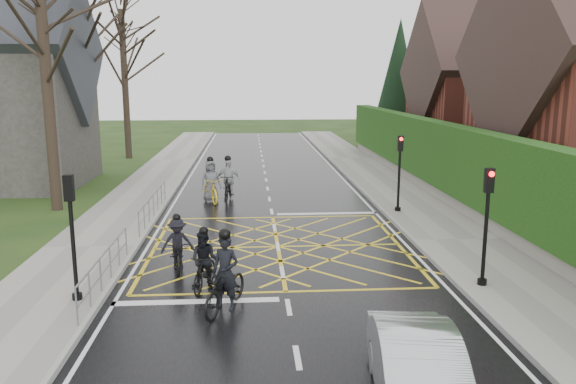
{
  "coord_description": "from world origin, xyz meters",
  "views": [
    {
      "loc": [
        -0.89,
        -17.64,
        5.37
      ],
      "look_at": [
        0.52,
        2.65,
        1.3
      ],
      "focal_mm": 35.0,
      "sensor_mm": 36.0,
      "label": 1
    }
  ],
  "objects": [
    {
      "name": "railing_north",
      "position": [
        -4.65,
        4.0,
        0.79
      ],
      "size": [
        0.05,
        6.04,
        1.03
      ],
      "color": "slate",
      "rests_on": "ground"
    },
    {
      "name": "cyclist_lead",
      "position": [
        -2.63,
        7.1,
        0.71
      ],
      "size": [
        1.37,
        2.23,
        2.05
      ],
      "rotation": [
        0.0,
        0.0,
        0.32
      ],
      "color": "yellow",
      "rests_on": "ground"
    },
    {
      "name": "cyclist_mid",
      "position": [
        -3.0,
        -1.93,
        0.59
      ],
      "size": [
        1.05,
        1.75,
        1.62
      ],
      "rotation": [
        0.0,
        0.0,
        0.19
      ],
      "color": "black",
      "rests_on": "ground"
    },
    {
      "name": "cyclist_rear",
      "position": [
        -1.49,
        -5.02,
        0.64
      ],
      "size": [
        1.47,
        2.15,
        1.98
      ],
      "rotation": [
        0.0,
        0.0,
        -0.41
      ],
      "color": "black",
      "rests_on": "ground"
    },
    {
      "name": "road",
      "position": [
        0.0,
        0.0,
        0.01
      ],
      "size": [
        9.0,
        80.0,
        0.01
      ],
      "primitive_type": "cube",
      "color": "black",
      "rests_on": "ground"
    },
    {
      "name": "car",
      "position": [
        1.85,
        -9.39,
        0.64
      ],
      "size": [
        1.77,
        4.03,
        1.29
      ],
      "primitive_type": "imported",
      "rotation": [
        0.0,
        0.0,
        -0.11
      ],
      "color": "silver",
      "rests_on": "ground"
    },
    {
      "name": "conifer",
      "position": [
        10.75,
        26.0,
        4.99
      ],
      "size": [
        4.6,
        4.6,
        10.0
      ],
      "color": "black",
      "rests_on": "ground"
    },
    {
      "name": "traffic_light_se",
      "position": [
        5.1,
        -4.2,
        1.66
      ],
      "size": [
        0.24,
        0.31,
        3.21
      ],
      "rotation": [
        0.0,
        0.0,
        3.14
      ],
      "color": "black",
      "rests_on": "ground"
    },
    {
      "name": "tree_near",
      "position": [
        -9.0,
        6.0,
        7.91
      ],
      "size": [
        9.24,
        9.24,
        11.44
      ],
      "color": "black",
      "rests_on": "ground"
    },
    {
      "name": "tree_far",
      "position": [
        -9.3,
        22.0,
        7.19
      ],
      "size": [
        8.4,
        8.4,
        10.4
      ],
      "color": "black",
      "rests_on": "ground"
    },
    {
      "name": "house_far",
      "position": [
        14.75,
        18.0,
        4.36
      ],
      "size": [
        9.8,
        8.8,
        10.3
      ],
      "color": "maroon",
      "rests_on": "ground"
    },
    {
      "name": "stone_wall",
      "position": [
        7.75,
        6.0,
        0.35
      ],
      "size": [
        0.5,
        38.0,
        0.7
      ],
      "primitive_type": "cube",
      "color": "slate",
      "rests_on": "ground"
    },
    {
      "name": "ground",
      "position": [
        0.0,
        0.0,
        0.0
      ],
      "size": [
        120.0,
        120.0,
        0.0
      ],
      "primitive_type": "plane",
      "color": "black",
      "rests_on": "ground"
    },
    {
      "name": "sidewalk_left",
      "position": [
        -6.0,
        0.0,
        0.07
      ],
      "size": [
        3.0,
        80.0,
        0.15
      ],
      "primitive_type": "cube",
      "color": "gray",
      "rests_on": "ground"
    },
    {
      "name": "hedge",
      "position": [
        7.75,
        6.0,
        2.1
      ],
      "size": [
        0.9,
        38.0,
        2.8
      ],
      "primitive_type": "cube",
      "color": "#103D10",
      "rests_on": "stone_wall"
    },
    {
      "name": "cyclist_front",
      "position": [
        -1.86,
        7.46,
        0.75
      ],
      "size": [
        1.14,
        2.09,
        2.04
      ],
      "rotation": [
        0.0,
        0.0,
        -0.11
      ],
      "color": "black",
      "rests_on": "ground"
    },
    {
      "name": "sidewalk_right",
      "position": [
        6.0,
        0.0,
        0.07
      ],
      "size": [
        3.0,
        80.0,
        0.15
      ],
      "primitive_type": "cube",
      "color": "gray",
      "rests_on": "ground"
    },
    {
      "name": "cyclist_back",
      "position": [
        -2.09,
        -3.61,
        0.63
      ],
      "size": [
        0.88,
        1.73,
        1.67
      ],
      "rotation": [
        0.0,
        0.0,
        -0.26
      ],
      "color": "black",
      "rests_on": "ground"
    },
    {
      "name": "railing_south",
      "position": [
        -4.65,
        -3.5,
        0.78
      ],
      "size": [
        0.05,
        5.04,
        1.03
      ],
      "color": "slate",
      "rests_on": "ground"
    },
    {
      "name": "traffic_light_ne",
      "position": [
        5.1,
        4.2,
        1.66
      ],
      "size": [
        0.24,
        0.31,
        3.21
      ],
      "rotation": [
        0.0,
        0.0,
        3.14
      ],
      "color": "black",
      "rests_on": "ground"
    },
    {
      "name": "traffic_light_sw",
      "position": [
        -5.1,
        -4.5,
        1.66
      ],
      "size": [
        0.24,
        0.31,
        3.21
      ],
      "color": "black",
      "rests_on": "ground"
    },
    {
      "name": "tree_mid",
      "position": [
        -10.0,
        14.0,
        8.63
      ],
      "size": [
        10.08,
        10.08,
        12.48
      ],
      "color": "black",
      "rests_on": "ground"
    }
  ]
}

